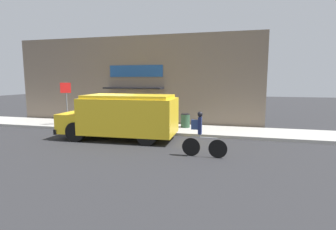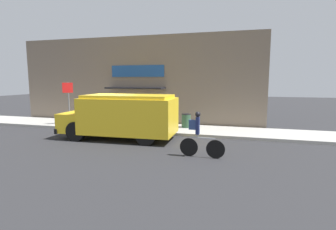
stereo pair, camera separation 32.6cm
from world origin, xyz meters
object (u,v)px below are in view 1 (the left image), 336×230
object	(u,v)px
cyclist	(201,136)
stop_sign_post	(66,96)
school_bus	(123,116)
trash_bin	(185,121)

from	to	relation	value
cyclist	stop_sign_post	xyz separation A→B (m)	(-8.58, 4.05, 1.07)
stop_sign_post	cyclist	bearing A→B (deg)	-25.28
school_bus	cyclist	xyz separation A→B (m)	(4.02, -1.96, -0.34)
stop_sign_post	school_bus	bearing A→B (deg)	-24.70
school_bus	trash_bin	xyz separation A→B (m)	(2.47, 3.07, -0.59)
stop_sign_post	trash_bin	size ratio (longest dim) A/B	3.29
trash_bin	school_bus	bearing A→B (deg)	-128.80
cyclist	trash_bin	xyz separation A→B (m)	(-1.55, 5.03, -0.26)
school_bus	stop_sign_post	size ratio (longest dim) A/B	2.19
school_bus	trash_bin	bearing A→B (deg)	48.98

